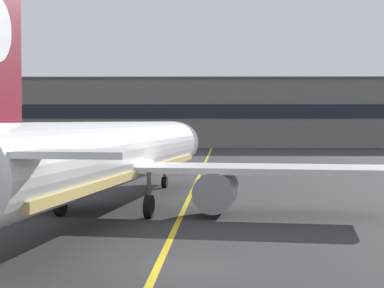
% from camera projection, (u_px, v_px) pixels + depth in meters
% --- Properties ---
extents(ground_plane, '(400.00, 400.00, 0.00)m').
position_uv_depth(ground_plane, '(187.00, 267.00, 24.48)').
color(ground_plane, '#2D2D30').
extents(taxiway_centreline, '(6.87, 179.89, 0.01)m').
position_uv_depth(taxiway_centreline, '(194.00, 186.00, 54.45)').
color(taxiway_centreline, yellow).
rests_on(taxiway_centreline, ground).
extents(airliner_foreground, '(32.36, 41.40, 11.65)m').
position_uv_depth(airliner_foreground, '(113.00, 156.00, 38.92)').
color(airliner_foreground, white).
rests_on(airliner_foreground, ground).
extents(safety_cone_by_nose_gear, '(0.44, 0.44, 0.55)m').
position_uv_depth(safety_cone_by_nose_gear, '(164.00, 182.00, 55.67)').
color(safety_cone_by_nose_gear, orange).
rests_on(safety_cone_by_nose_gear, ground).
extents(terminal_building, '(111.34, 12.40, 14.22)m').
position_uv_depth(terminal_building, '(213.00, 113.00, 136.66)').
color(terminal_building, slate).
rests_on(terminal_building, ground).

